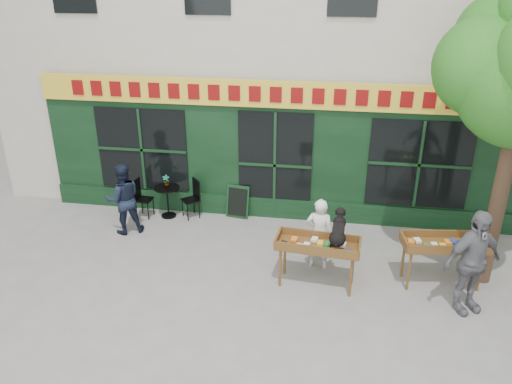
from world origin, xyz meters
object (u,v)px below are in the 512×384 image
man_right (472,262)px  man_left (123,199)px  woman (319,234)px  bistro_table (167,196)px  book_cart_center (318,247)px  book_cart_right (444,246)px  dog (339,227)px

man_right → man_left: size_ratio=1.16×
woman → bistro_table: (-3.67, 1.68, -0.20)m
book_cart_center → man_left: (-4.37, 1.43, 0.00)m
book_cart_right → man_left: size_ratio=0.95×
bistro_table → man_left: man_left is taller
man_left → bistro_table: bearing=-158.3°
bistro_table → man_left: 1.17m
dog → man_left: man_left is taller
dog → book_cart_right: 2.06m
dog → woman: 0.95m
book_cart_right → bistro_table: 6.28m
book_cart_center → bistro_table: 4.36m
man_right → man_left: 7.19m
woman → man_right: man_right is taller
woman → man_right: 2.79m
book_cart_center → man_right: 2.63m
book_cart_center → man_right: man_right is taller
woman → book_cart_right: (2.30, -0.24, 0.08)m
man_left → book_cart_center: bearing=131.5°
man_right → bistro_table: size_ratio=2.52×
dog → book_cart_right: size_ratio=0.38×
woman → bistro_table: woman is taller
woman → man_left: man_left is taller
woman → bistro_table: size_ratio=1.96×
book_cart_right → man_right: bearing=-76.1°
dog → man_left: 4.97m
man_right → book_cart_center: bearing=144.6°
book_cart_center → dog: (0.35, -0.05, 0.47)m
book_cart_center → man_right: bearing=-2.2°
book_cart_center → book_cart_right: 2.34m
book_cart_center → man_left: size_ratio=0.94×
dog → bistro_table: (-4.02, 2.38, -0.75)m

